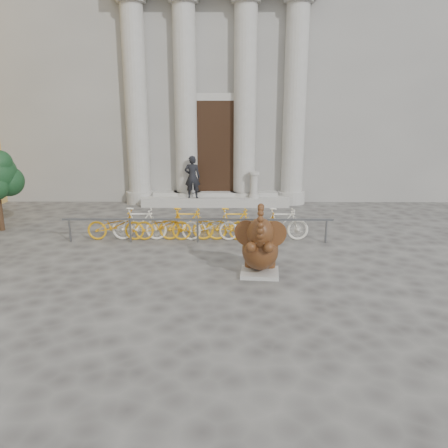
{
  "coord_description": "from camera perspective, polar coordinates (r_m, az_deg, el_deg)",
  "views": [
    {
      "loc": [
        0.51,
        -8.42,
        3.79
      ],
      "look_at": [
        0.42,
        1.96,
        1.1
      ],
      "focal_mm": 35.0,
      "sensor_mm": 36.0,
      "label": 1
    }
  ],
  "objects": [
    {
      "name": "ground",
      "position": [
        9.25,
        -2.74,
        -9.69
      ],
      "size": [
        80.0,
        80.0,
        0.0
      ],
      "primitive_type": "plane",
      "color": "#474442",
      "rests_on": "ground"
    },
    {
      "name": "entrance_steps",
      "position": [
        18.19,
        -1.13,
        3.08
      ],
      "size": [
        6.0,
        1.2,
        0.36
      ],
      "primitive_type": "cube",
      "color": "#A8A59E",
      "rests_on": "ground"
    },
    {
      "name": "pedestrian",
      "position": [
        17.72,
        -4.16,
        6.14
      ],
      "size": [
        0.63,
        0.42,
        1.71
      ],
      "primitive_type": "imported",
      "rotation": [
        0.0,
        0.0,
        3.13
      ],
      "color": "black",
      "rests_on": "entrance_steps"
    },
    {
      "name": "balustrade_post",
      "position": [
        17.8,
        3.92,
        4.99
      ],
      "size": [
        0.43,
        0.43,
        1.06
      ],
      "color": "#A8A59E",
      "rests_on": "entrance_steps"
    },
    {
      "name": "bike_rack",
      "position": [
        13.15,
        -3.47,
        0.01
      ],
      "size": [
        8.0,
        0.53,
        1.0
      ],
      "color": "slate",
      "rests_on": "ground"
    },
    {
      "name": "elephant_statue",
      "position": [
        10.3,
        4.75,
        -3.27
      ],
      "size": [
        1.2,
        1.36,
        1.79
      ],
      "rotation": [
        0.0,
        0.0,
        -0.09
      ],
      "color": "#A8A59E",
      "rests_on": "ground"
    },
    {
      "name": "classical_building",
      "position": [
        23.46,
        -0.82,
        19.9
      ],
      "size": [
        22.0,
        10.7,
        12.0
      ],
      "color": "gray",
      "rests_on": "ground"
    }
  ]
}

